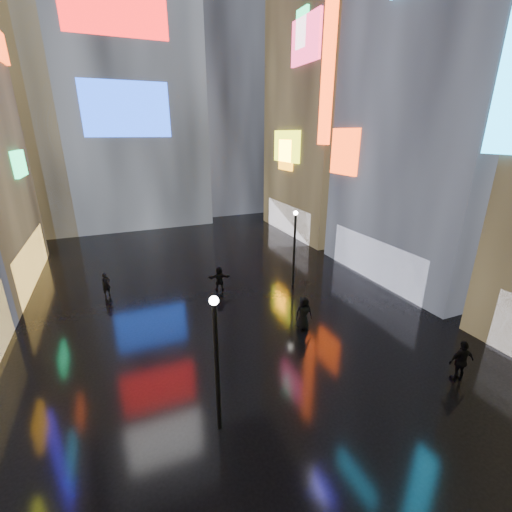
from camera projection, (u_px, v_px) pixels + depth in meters
ground at (210, 289)px, 23.05m from camera, size 140.00×140.00×0.00m
building_right_mid at (463, 45)px, 21.16m from camera, size 10.28×13.70×30.00m
building_right_far at (337, 88)px, 32.77m from camera, size 10.28×12.00×28.00m
tower_main at (112, 20)px, 35.64m from camera, size 16.00×14.20×42.00m
tower_flank_right at (218, 73)px, 43.11m from camera, size 12.00×12.00×34.00m
tower_flank_left at (0, 98)px, 32.66m from camera, size 10.00×10.00×26.00m
lamp_near at (217, 358)px, 11.19m from camera, size 0.30×0.30×5.20m
lamp_far at (294, 244)px, 22.62m from camera, size 0.30×0.30×5.20m
pedestrian_3 at (461, 361)px, 14.21m from camera, size 1.19×0.68×1.90m
pedestrian_4 at (304, 313)px, 18.04m from camera, size 0.99×0.71×1.87m
pedestrian_5 at (219, 279)px, 22.54m from camera, size 1.60×0.83×1.65m
pedestrian_6 at (106, 285)px, 21.80m from camera, size 0.67×0.60×1.54m
umbrella_2 at (305, 289)px, 17.56m from camera, size 1.45×1.45×0.93m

